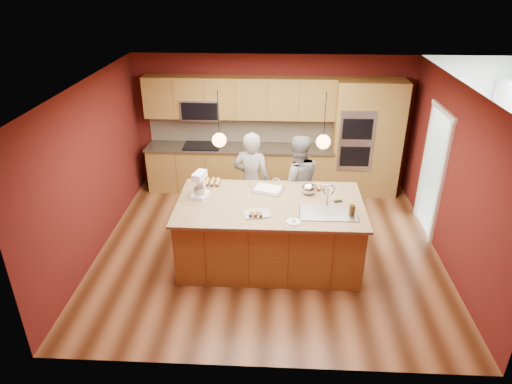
# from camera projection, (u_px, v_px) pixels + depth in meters

# --- Properties ---
(floor) EXTENTS (5.50, 5.50, 0.00)m
(floor) POSITION_uv_depth(u_px,v_px,m) (268.00, 248.00, 7.55)
(floor) COLOR #42210F
(floor) RESTS_ON ground
(ceiling) EXTENTS (5.50, 5.50, 0.00)m
(ceiling) POSITION_uv_depth(u_px,v_px,m) (271.00, 85.00, 6.35)
(ceiling) COLOR silver
(ceiling) RESTS_ON ground
(wall_back) EXTENTS (5.50, 0.00, 5.50)m
(wall_back) POSITION_uv_depth(u_px,v_px,m) (272.00, 123.00, 9.18)
(wall_back) COLOR #4E1310
(wall_back) RESTS_ON ground
(wall_front) EXTENTS (5.50, 0.00, 5.50)m
(wall_front) POSITION_uv_depth(u_px,v_px,m) (263.00, 273.00, 4.72)
(wall_front) COLOR #4E1310
(wall_front) RESTS_ON ground
(wall_left) EXTENTS (0.00, 5.00, 5.00)m
(wall_left) POSITION_uv_depth(u_px,v_px,m) (93.00, 170.00, 7.08)
(wall_left) COLOR #4E1310
(wall_left) RESTS_ON ground
(wall_right) EXTENTS (0.00, 5.00, 5.00)m
(wall_right) POSITION_uv_depth(u_px,v_px,m) (453.00, 177.00, 6.82)
(wall_right) COLOR #4E1310
(wall_right) RESTS_ON ground
(cabinet_run) EXTENTS (3.74, 0.64, 2.30)m
(cabinet_run) POSITION_uv_depth(u_px,v_px,m) (238.00, 144.00, 9.15)
(cabinet_run) COLOR brown
(cabinet_run) RESTS_ON floor
(oven_column) EXTENTS (1.30, 0.62, 2.30)m
(oven_column) POSITION_uv_depth(u_px,v_px,m) (366.00, 139.00, 8.91)
(oven_column) COLOR brown
(oven_column) RESTS_ON floor
(doorway_trim) EXTENTS (0.08, 1.11, 2.20)m
(doorway_trim) POSITION_uv_depth(u_px,v_px,m) (432.00, 174.00, 7.67)
(doorway_trim) COLOR white
(doorway_trim) RESTS_ON wall_right
(pendant_left) EXTENTS (0.20, 0.20, 0.80)m
(pendant_left) POSITION_uv_depth(u_px,v_px,m) (219.00, 140.00, 6.39)
(pendant_left) COLOR black
(pendant_left) RESTS_ON ceiling
(pendant_right) EXTENTS (0.20, 0.20, 0.80)m
(pendant_right) POSITION_uv_depth(u_px,v_px,m) (323.00, 142.00, 6.33)
(pendant_right) COLOR black
(pendant_right) RESTS_ON ceiling
(island) EXTENTS (2.78, 1.55, 1.40)m
(island) POSITION_uv_depth(u_px,v_px,m) (271.00, 232.00, 7.02)
(island) COLOR brown
(island) RESTS_ON floor
(person_left) EXTENTS (0.72, 0.56, 1.77)m
(person_left) POSITION_uv_depth(u_px,v_px,m) (252.00, 181.00, 7.79)
(person_left) COLOR black
(person_left) RESTS_ON floor
(person_right) EXTENTS (0.95, 0.81, 1.72)m
(person_right) POSITION_uv_depth(u_px,v_px,m) (297.00, 183.00, 7.77)
(person_right) COLOR slate
(person_right) RESTS_ON floor
(stand_mixer) EXTENTS (0.28, 0.34, 0.40)m
(stand_mixer) POSITION_uv_depth(u_px,v_px,m) (200.00, 186.00, 6.90)
(stand_mixer) COLOR white
(stand_mixer) RESTS_ON island
(sheet_cake) EXTENTS (0.54, 0.46, 0.05)m
(sheet_cake) POSITION_uv_depth(u_px,v_px,m) (268.00, 189.00, 7.15)
(sheet_cake) COLOR silver
(sheet_cake) RESTS_ON island
(cooling_rack) EXTENTS (0.42, 0.34, 0.02)m
(cooling_rack) POSITION_uv_depth(u_px,v_px,m) (257.00, 213.00, 6.48)
(cooling_rack) COLOR #B0B3B8
(cooling_rack) RESTS_ON island
(mixing_bowl) EXTENTS (0.22, 0.22, 0.19)m
(mixing_bowl) POSITION_uv_depth(u_px,v_px,m) (309.00, 189.00, 7.02)
(mixing_bowl) COLOR #B5B7BC
(mixing_bowl) RESTS_ON island
(plate) EXTENTS (0.19, 0.19, 0.01)m
(plate) POSITION_uv_depth(u_px,v_px,m) (294.00, 222.00, 6.28)
(plate) COLOR white
(plate) RESTS_ON island
(tumbler) EXTENTS (0.09, 0.09, 0.17)m
(tumbler) POSITION_uv_depth(u_px,v_px,m) (352.00, 211.00, 6.41)
(tumbler) COLOR #37220B
(tumbler) RESTS_ON island
(phone) EXTENTS (0.14, 0.10, 0.01)m
(phone) POSITION_uv_depth(u_px,v_px,m) (338.00, 201.00, 6.83)
(phone) COLOR black
(phone) RESTS_ON island
(cupcakes_left) EXTENTS (0.34, 0.26, 0.08)m
(cupcakes_left) POSITION_uv_depth(u_px,v_px,m) (210.00, 182.00, 7.35)
(cupcakes_left) COLOR #D8AF54
(cupcakes_left) RESTS_ON island
(cupcakes_rack) EXTENTS (0.21, 0.14, 0.06)m
(cupcakes_rack) POSITION_uv_depth(u_px,v_px,m) (256.00, 214.00, 6.40)
(cupcakes_rack) COLOR #D8AF54
(cupcakes_rack) RESTS_ON island
(cupcakes_right) EXTENTS (0.21, 0.21, 0.06)m
(cupcakes_right) POSITION_uv_depth(u_px,v_px,m) (318.00, 187.00, 7.20)
(cupcakes_right) COLOR #D8AF54
(cupcakes_right) RESTS_ON island
(dryer) EXTENTS (0.60, 0.62, 0.91)m
(dryer) POSITION_uv_depth(u_px,v_px,m) (495.00, 188.00, 8.55)
(dryer) COLOR white
(dryer) RESTS_ON floor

